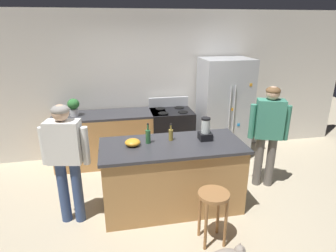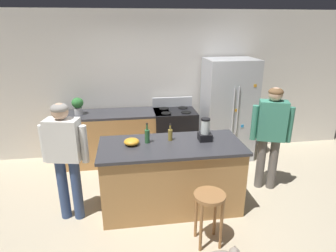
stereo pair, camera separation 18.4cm
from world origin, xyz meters
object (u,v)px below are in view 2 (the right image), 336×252
object	(u,v)px
kitchen_island	(171,176)
potted_plant	(78,105)
bottle_olive_oil	(147,136)
mixing_bowl	(132,142)
person_by_sink_right	(271,130)
bar_stool	(209,205)
refrigerator	(228,110)
stove_range	(175,134)
person_by_island_left	(65,152)
blender_appliance	(205,131)
bottle_vinegar	(170,134)

from	to	relation	value
kitchen_island	potted_plant	xyz separation A→B (m)	(-1.40, 1.55, 0.65)
bottle_olive_oil	mixing_bowl	world-z (taller)	bottle_olive_oil
person_by_sink_right	bar_stool	xyz separation A→B (m)	(-1.23, -1.07, -0.45)
kitchen_island	refrigerator	world-z (taller)	refrigerator
potted_plant	mixing_bowl	size ratio (longest dim) A/B	1.49
potted_plant	refrigerator	bearing A→B (deg)	-1.06
stove_range	person_by_island_left	size ratio (longest dim) A/B	0.72
bar_stool	potted_plant	bearing A→B (deg)	126.31
person_by_sink_right	potted_plant	xyz separation A→B (m)	(-2.95, 1.26, 0.16)
stove_range	blender_appliance	world-z (taller)	blender_appliance
refrigerator	blender_appliance	world-z (taller)	refrigerator
kitchen_island	bottle_vinegar	world-z (taller)	bottle_vinegar
person_by_island_left	mixing_bowl	bearing A→B (deg)	7.55
kitchen_island	bottle_vinegar	bearing A→B (deg)	87.02
stove_range	bottle_vinegar	size ratio (longest dim) A/B	4.79
stove_range	bottle_olive_oil	bearing A→B (deg)	-113.37
bottle_vinegar	blender_appliance	bearing A→B (deg)	-8.29
kitchen_island	person_by_island_left	bearing A→B (deg)	-177.66
person_by_sink_right	bottle_olive_oil	distance (m)	1.86
bar_stool	bottle_olive_oil	world-z (taller)	bottle_olive_oil
bottle_vinegar	person_by_island_left	bearing A→B (deg)	-171.83
refrigerator	stove_range	bearing A→B (deg)	178.60
person_by_sink_right	kitchen_island	bearing A→B (deg)	-169.54
bottle_olive_oil	mixing_bowl	xyz separation A→B (m)	(-0.21, -0.05, -0.06)
mixing_bowl	bottle_olive_oil	bearing A→B (deg)	12.92
person_by_island_left	blender_appliance	distance (m)	1.82
person_by_island_left	refrigerator	bearing A→B (deg)	30.38
refrigerator	stove_range	distance (m)	1.10
bar_stool	mixing_bowl	size ratio (longest dim) A/B	3.27
blender_appliance	mixing_bowl	size ratio (longest dim) A/B	1.56
refrigerator	blender_appliance	bearing A→B (deg)	-120.45
kitchen_island	person_by_sink_right	bearing A→B (deg)	10.46
kitchen_island	refrigerator	bearing A→B (deg)	48.81
bar_stool	bottle_olive_oil	size ratio (longest dim) A/B	2.39
potted_plant	mixing_bowl	distance (m)	1.74
bar_stool	blender_appliance	xyz separation A→B (m)	(0.16, 0.85, 0.57)
person_by_island_left	mixing_bowl	world-z (taller)	person_by_island_left
person_by_sink_right	mixing_bowl	size ratio (longest dim) A/B	7.96
kitchen_island	blender_appliance	bearing A→B (deg)	8.51
refrigerator	person_by_island_left	xyz separation A→B (m)	(-2.65, -1.55, 0.02)
person_by_sink_right	mixing_bowl	distance (m)	2.08
mixing_bowl	potted_plant	bearing A→B (deg)	120.58
refrigerator	bottle_vinegar	distance (m)	1.89
refrigerator	mixing_bowl	size ratio (longest dim) A/B	9.27
mixing_bowl	stove_range	bearing A→B (deg)	60.74
person_by_sink_right	blender_appliance	distance (m)	1.10
refrigerator	potted_plant	size ratio (longest dim) A/B	6.24
mixing_bowl	person_by_island_left	bearing A→B (deg)	-172.45
person_by_sink_right	bottle_olive_oil	bearing A→B (deg)	-174.36
person_by_island_left	blender_appliance	bearing A→B (deg)	3.96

